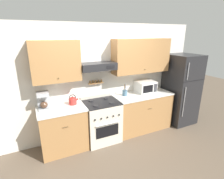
{
  "coord_description": "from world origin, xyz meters",
  "views": [
    {
      "loc": [
        -1.29,
        -2.96,
        2.33
      ],
      "look_at": [
        0.24,
        0.27,
        1.18
      ],
      "focal_mm": 28.0,
      "sensor_mm": 36.0,
      "label": 1
    }
  ],
  "objects": [
    {
      "name": "tea_kettle",
      "position": [
        -0.58,
        0.42,
        1.01
      ],
      "size": [
        0.21,
        0.16,
        0.21
      ],
      "color": "red",
      "rests_on": "counter_left"
    },
    {
      "name": "wall_back",
      "position": [
        0.12,
        0.6,
        1.48
      ],
      "size": [
        5.2,
        0.46,
        2.55
      ],
      "color": "silver",
      "rests_on": "ground_plane"
    },
    {
      "name": "stove_range",
      "position": [
        0.0,
        0.3,
        0.46
      ],
      "size": [
        0.75,
        0.68,
        0.98
      ],
      "color": "beige",
      "rests_on": "ground_plane"
    },
    {
      "name": "refrigerator",
      "position": [
        2.26,
        0.25,
        0.91
      ],
      "size": [
        0.72,
        0.79,
        1.83
      ],
      "color": "#232326",
      "rests_on": "ground_plane"
    },
    {
      "name": "ground_plane",
      "position": [
        0.0,
        0.0,
        0.0
      ],
      "size": [
        16.0,
        16.0,
        0.0
      ],
      "primitive_type": "plane",
      "color": "brown"
    },
    {
      "name": "coffee_maker",
      "position": [
        -1.14,
        0.45,
        1.1
      ],
      "size": [
        0.22,
        0.23,
        0.34
      ],
      "color": "#ADAFB5",
      "rests_on": "counter_left"
    },
    {
      "name": "counter_left",
      "position": [
        -0.84,
        0.33,
        0.47
      ],
      "size": [
        0.93,
        0.65,
        0.93
      ],
      "color": "#AD7A47",
      "rests_on": "ground_plane"
    },
    {
      "name": "microwave",
      "position": [
        1.24,
        0.44,
        1.07
      ],
      "size": [
        0.46,
        0.41,
        0.28
      ],
      "color": "white",
      "rests_on": "counter_right"
    },
    {
      "name": "counter_right",
      "position": [
        1.1,
        0.33,
        0.47
      ],
      "size": [
        1.45,
        0.65,
        0.93
      ],
      "color": "#AD7A47",
      "rests_on": "ground_plane"
    },
    {
      "name": "utensil_crock",
      "position": [
        0.65,
        0.42,
        1.0
      ],
      "size": [
        0.12,
        0.12,
        0.29
      ],
      "color": "slate",
      "rests_on": "counter_right"
    }
  ]
}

